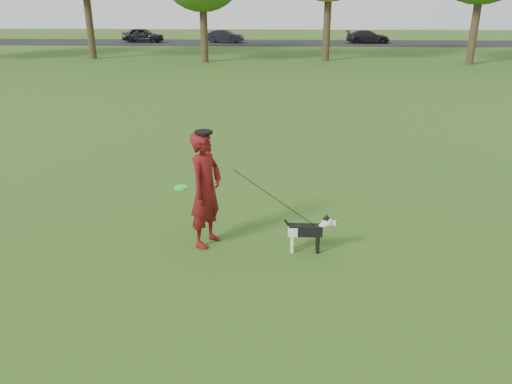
{
  "coord_description": "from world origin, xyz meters",
  "views": [
    {
      "loc": [
        0.8,
        -8.12,
        4.06
      ],
      "look_at": [
        0.47,
        -0.23,
        0.95
      ],
      "focal_mm": 35.0,
      "sensor_mm": 36.0,
      "label": 1
    }
  ],
  "objects_px": {
    "car_right": "(368,37)",
    "dog": "(310,229)",
    "car_left": "(143,35)",
    "car_mid": "(225,36)",
    "man": "(206,190)"
  },
  "relations": [
    {
      "from": "dog",
      "to": "car_left",
      "type": "xyz_separation_m",
      "value": [
        -13.17,
        40.54,
        0.25
      ]
    },
    {
      "from": "man",
      "to": "car_mid",
      "type": "bearing_deg",
      "value": 29.79
    },
    {
      "from": "man",
      "to": "car_right",
      "type": "xyz_separation_m",
      "value": [
        9.4,
        40.31,
        -0.42
      ]
    },
    {
      "from": "dog",
      "to": "car_right",
      "type": "bearing_deg",
      "value": 79.33
    },
    {
      "from": "man",
      "to": "car_right",
      "type": "relative_size",
      "value": 0.52
    },
    {
      "from": "car_mid",
      "to": "car_right",
      "type": "height_order",
      "value": "car_right"
    },
    {
      "from": "car_left",
      "to": "car_mid",
      "type": "height_order",
      "value": "car_left"
    },
    {
      "from": "man",
      "to": "car_mid",
      "type": "height_order",
      "value": "man"
    },
    {
      "from": "dog",
      "to": "car_right",
      "type": "distance_m",
      "value": 41.26
    },
    {
      "from": "car_right",
      "to": "dog",
      "type": "bearing_deg",
      "value": 169.45
    },
    {
      "from": "car_left",
      "to": "car_mid",
      "type": "bearing_deg",
      "value": -85.36
    },
    {
      "from": "dog",
      "to": "man",
      "type": "bearing_deg",
      "value": 172.44
    },
    {
      "from": "dog",
      "to": "car_left",
      "type": "bearing_deg",
      "value": 108.0
    },
    {
      "from": "car_right",
      "to": "man",
      "type": "bearing_deg",
      "value": 167.0
    },
    {
      "from": "car_right",
      "to": "car_mid",
      "type": "bearing_deg",
      "value": 90.12
    }
  ]
}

